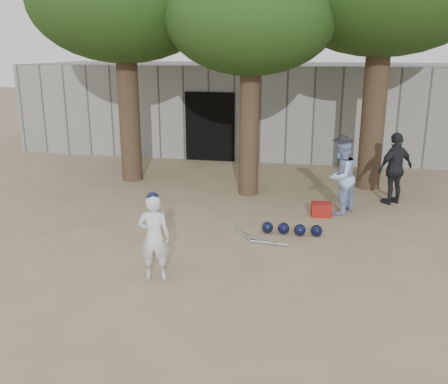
% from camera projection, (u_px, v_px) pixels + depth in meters
% --- Properties ---
extents(ground, '(70.00, 70.00, 0.00)m').
position_uv_depth(ground, '(180.00, 258.00, 8.75)').
color(ground, '#937C5E').
rests_on(ground, ground).
extents(boy_player, '(0.55, 0.40, 1.39)m').
position_uv_depth(boy_player, '(154.00, 237.00, 7.79)').
color(boy_player, silver).
rests_on(boy_player, ground).
extents(spectator_blue, '(0.95, 1.02, 1.66)m').
position_uv_depth(spectator_blue, '(341.00, 177.00, 10.89)').
color(spectator_blue, '#92ADE2').
rests_on(spectator_blue, ground).
extents(spectator_dark, '(1.03, 0.93, 1.69)m').
position_uv_depth(spectator_dark, '(395.00, 169.00, 11.58)').
color(spectator_dark, black).
rests_on(spectator_dark, ground).
extents(red_bag, '(0.45, 0.37, 0.30)m').
position_uv_depth(red_bag, '(321.00, 209.00, 10.87)').
color(red_bag, '#A31715').
rests_on(red_bag, ground).
extents(back_building, '(16.00, 5.24, 3.00)m').
position_uv_depth(back_building, '(257.00, 106.00, 18.07)').
color(back_building, gray).
rests_on(back_building, ground).
extents(helmet_row, '(1.19, 0.26, 0.23)m').
position_uv_depth(helmet_row, '(292.00, 229.00, 9.80)').
color(helmet_row, black).
rests_on(helmet_row, ground).
extents(bat_pile, '(1.13, 0.75, 0.06)m').
position_uv_depth(bat_pile, '(256.00, 238.00, 9.55)').
color(bat_pile, '#ABA9B0').
rests_on(bat_pile, ground).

